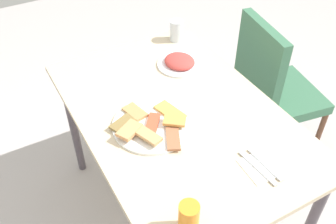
{
  "coord_description": "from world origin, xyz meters",
  "views": [
    {
      "loc": [
        1.05,
        -0.64,
        1.84
      ],
      "look_at": [
        0.01,
        -0.05,
        0.77
      ],
      "focal_mm": 41.08,
      "sensor_mm": 36.0,
      "label": 1
    }
  ],
  "objects_px": {
    "pide_platter": "(152,124)",
    "paper_napkin": "(261,166)",
    "soda_can": "(189,218)",
    "dining_table": "(178,125)",
    "drinking_glass": "(176,31)",
    "spoon": "(265,164)",
    "salad_plate_greens": "(179,62)",
    "fork": "(258,168)",
    "dining_chair": "(271,86)"
  },
  "relations": [
    {
      "from": "dining_table",
      "to": "soda_can",
      "type": "height_order",
      "value": "soda_can"
    },
    {
      "from": "dining_chair",
      "to": "soda_can",
      "type": "xyz_separation_m",
      "value": [
        0.66,
        -0.96,
        0.29
      ]
    },
    {
      "from": "salad_plate_greens",
      "to": "fork",
      "type": "height_order",
      "value": "salad_plate_greens"
    },
    {
      "from": "salad_plate_greens",
      "to": "drinking_glass",
      "type": "height_order",
      "value": "drinking_glass"
    },
    {
      "from": "dining_table",
      "to": "paper_napkin",
      "type": "bearing_deg",
      "value": 15.53
    },
    {
      "from": "dining_table",
      "to": "paper_napkin",
      "type": "xyz_separation_m",
      "value": [
        0.41,
        0.12,
        0.08
      ]
    },
    {
      "from": "soda_can",
      "to": "dining_table",
      "type": "bearing_deg",
      "value": 153.06
    },
    {
      "from": "dining_table",
      "to": "dining_chair",
      "type": "xyz_separation_m",
      "value": [
        -0.16,
        0.7,
        -0.15
      ]
    },
    {
      "from": "fork",
      "to": "dining_chair",
      "type": "bearing_deg",
      "value": 128.97
    },
    {
      "from": "soda_can",
      "to": "fork",
      "type": "relative_size",
      "value": 0.65
    },
    {
      "from": "dining_table",
      "to": "pide_platter",
      "type": "xyz_separation_m",
      "value": [
        0.03,
        -0.14,
        0.09
      ]
    },
    {
      "from": "dining_chair",
      "to": "soda_can",
      "type": "relative_size",
      "value": 7.45
    },
    {
      "from": "spoon",
      "to": "salad_plate_greens",
      "type": "bearing_deg",
      "value": 173.56
    },
    {
      "from": "fork",
      "to": "spoon",
      "type": "bearing_deg",
      "value": 85.71
    },
    {
      "from": "drinking_glass",
      "to": "spoon",
      "type": "distance_m",
      "value": 0.94
    },
    {
      "from": "dining_table",
      "to": "salad_plate_greens",
      "type": "bearing_deg",
      "value": 148.53
    },
    {
      "from": "pide_platter",
      "to": "paper_napkin",
      "type": "bearing_deg",
      "value": 33.41
    },
    {
      "from": "drinking_glass",
      "to": "paper_napkin",
      "type": "relative_size",
      "value": 0.85
    },
    {
      "from": "dining_table",
      "to": "fork",
      "type": "distance_m",
      "value": 0.43
    },
    {
      "from": "pide_platter",
      "to": "paper_napkin",
      "type": "xyz_separation_m",
      "value": [
        0.39,
        0.26,
        -0.01
      ]
    },
    {
      "from": "dining_chair",
      "to": "spoon",
      "type": "xyz_separation_m",
      "value": [
        0.57,
        -0.57,
        0.23
      ]
    },
    {
      "from": "salad_plate_greens",
      "to": "soda_can",
      "type": "relative_size",
      "value": 1.8
    },
    {
      "from": "salad_plate_greens",
      "to": "dining_table",
      "type": "bearing_deg",
      "value": -31.47
    },
    {
      "from": "fork",
      "to": "salad_plate_greens",
      "type": "bearing_deg",
      "value": 168.88
    },
    {
      "from": "fork",
      "to": "spoon",
      "type": "height_order",
      "value": "same"
    },
    {
      "from": "dining_table",
      "to": "drinking_glass",
      "type": "bearing_deg",
      "value": 150.66
    },
    {
      "from": "salad_plate_greens",
      "to": "spoon",
      "type": "xyz_separation_m",
      "value": [
        0.71,
        -0.05,
        -0.01
      ]
    },
    {
      "from": "dining_chair",
      "to": "fork",
      "type": "distance_m",
      "value": 0.87
    },
    {
      "from": "drinking_glass",
      "to": "paper_napkin",
      "type": "bearing_deg",
      "value": -10.61
    },
    {
      "from": "pide_platter",
      "to": "drinking_glass",
      "type": "xyz_separation_m",
      "value": [
        -0.54,
        0.43,
        0.04
      ]
    },
    {
      "from": "paper_napkin",
      "to": "spoon",
      "type": "bearing_deg",
      "value": 90.0
    },
    {
      "from": "drinking_glass",
      "to": "dining_table",
      "type": "bearing_deg",
      "value": -29.34
    },
    {
      "from": "dining_table",
      "to": "salad_plate_greens",
      "type": "xyz_separation_m",
      "value": [
        -0.3,
        0.18,
        0.1
      ]
    },
    {
      "from": "dining_chair",
      "to": "pide_platter",
      "type": "distance_m",
      "value": 0.9
    },
    {
      "from": "salad_plate_greens",
      "to": "fork",
      "type": "xyz_separation_m",
      "value": [
        0.71,
        -0.09,
        -0.01
      ]
    },
    {
      "from": "dining_table",
      "to": "pide_platter",
      "type": "distance_m",
      "value": 0.17
    },
    {
      "from": "dining_chair",
      "to": "soda_can",
      "type": "distance_m",
      "value": 1.2
    },
    {
      "from": "paper_napkin",
      "to": "fork",
      "type": "distance_m",
      "value": 0.02
    },
    {
      "from": "drinking_glass",
      "to": "soda_can",
      "type": "bearing_deg",
      "value": -28.17
    },
    {
      "from": "dining_chair",
      "to": "pide_platter",
      "type": "xyz_separation_m",
      "value": [
        0.18,
        -0.84,
        0.24
      ]
    },
    {
      "from": "salad_plate_greens",
      "to": "paper_napkin",
      "type": "distance_m",
      "value": 0.72
    },
    {
      "from": "soda_can",
      "to": "paper_napkin",
      "type": "xyz_separation_m",
      "value": [
        -0.09,
        0.37,
        -0.06
      ]
    },
    {
      "from": "pide_platter",
      "to": "fork",
      "type": "bearing_deg",
      "value": 31.51
    },
    {
      "from": "dining_chair",
      "to": "pide_platter",
      "type": "bearing_deg",
      "value": -77.75
    },
    {
      "from": "fork",
      "to": "pide_platter",
      "type": "bearing_deg",
      "value": -152.78
    },
    {
      "from": "salad_plate_greens",
      "to": "soda_can",
      "type": "distance_m",
      "value": 0.91
    },
    {
      "from": "pide_platter",
      "to": "dining_table",
      "type": "bearing_deg",
      "value": 100.78
    },
    {
      "from": "drinking_glass",
      "to": "fork",
      "type": "bearing_deg",
      "value": -11.68
    },
    {
      "from": "dining_table",
      "to": "pide_platter",
      "type": "height_order",
      "value": "pide_platter"
    },
    {
      "from": "soda_can",
      "to": "pide_platter",
      "type": "bearing_deg",
      "value": 166.41
    }
  ]
}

